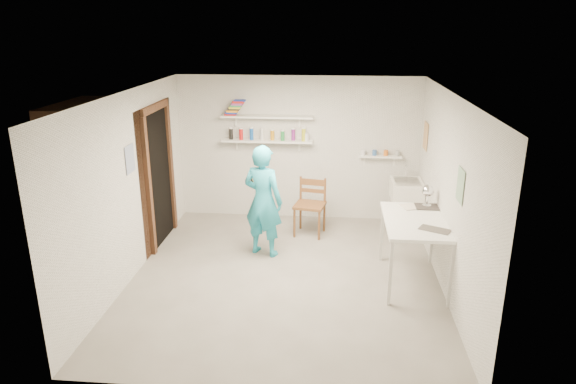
# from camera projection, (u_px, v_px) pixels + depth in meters

# --- Properties ---
(floor) EXTENTS (4.00, 4.50, 0.02)m
(floor) POSITION_uv_depth(u_px,v_px,m) (285.00, 277.00, 6.79)
(floor) COLOR slate
(floor) RESTS_ON ground
(ceiling) EXTENTS (4.00, 4.50, 0.02)m
(ceiling) POSITION_uv_depth(u_px,v_px,m) (285.00, 93.00, 6.03)
(ceiling) COLOR silver
(ceiling) RESTS_ON wall_back
(wall_back) EXTENTS (4.00, 0.02, 2.40)m
(wall_back) POSITION_uv_depth(u_px,v_px,m) (298.00, 149.00, 8.55)
(wall_back) COLOR silver
(wall_back) RESTS_ON ground
(wall_front) EXTENTS (4.00, 0.02, 2.40)m
(wall_front) POSITION_uv_depth(u_px,v_px,m) (259.00, 275.00, 4.28)
(wall_front) COLOR silver
(wall_front) RESTS_ON ground
(wall_left) EXTENTS (0.02, 4.50, 2.40)m
(wall_left) POSITION_uv_depth(u_px,v_px,m) (130.00, 186.00, 6.58)
(wall_left) COLOR silver
(wall_left) RESTS_ON ground
(wall_right) EXTENTS (0.02, 4.50, 2.40)m
(wall_right) POSITION_uv_depth(u_px,v_px,m) (449.00, 195.00, 6.24)
(wall_right) COLOR silver
(wall_right) RESTS_ON ground
(doorway_recess) EXTENTS (0.02, 0.90, 2.00)m
(doorway_recess) POSITION_uv_depth(u_px,v_px,m) (159.00, 178.00, 7.64)
(doorway_recess) COLOR black
(doorway_recess) RESTS_ON wall_left
(corridor_box) EXTENTS (1.40, 1.50, 2.10)m
(corridor_box) POSITION_uv_depth(u_px,v_px,m) (113.00, 173.00, 7.68)
(corridor_box) COLOR brown
(corridor_box) RESTS_ON ground
(door_lintel) EXTENTS (0.06, 1.05, 0.10)m
(door_lintel) POSITION_uv_depth(u_px,v_px,m) (155.00, 107.00, 7.31)
(door_lintel) COLOR brown
(door_lintel) RESTS_ON wall_left
(door_jamb_near) EXTENTS (0.06, 0.10, 2.00)m
(door_jamb_near) POSITION_uv_depth(u_px,v_px,m) (149.00, 188.00, 7.16)
(door_jamb_near) COLOR brown
(door_jamb_near) RESTS_ON ground
(door_jamb_far) EXTENTS (0.06, 0.10, 2.00)m
(door_jamb_far) POSITION_uv_depth(u_px,v_px,m) (171.00, 169.00, 8.11)
(door_jamb_far) COLOR brown
(door_jamb_far) RESTS_ON ground
(shelf_lower) EXTENTS (1.50, 0.22, 0.03)m
(shelf_lower) POSITION_uv_depth(u_px,v_px,m) (267.00, 141.00, 8.42)
(shelf_lower) COLOR white
(shelf_lower) RESTS_ON wall_back
(shelf_upper) EXTENTS (1.50, 0.22, 0.03)m
(shelf_upper) POSITION_uv_depth(u_px,v_px,m) (267.00, 117.00, 8.30)
(shelf_upper) COLOR white
(shelf_upper) RESTS_ON wall_back
(ledge_shelf) EXTENTS (0.70, 0.14, 0.03)m
(ledge_shelf) POSITION_uv_depth(u_px,v_px,m) (380.00, 156.00, 8.38)
(ledge_shelf) COLOR white
(ledge_shelf) RESTS_ON wall_back
(poster_left) EXTENTS (0.01, 0.28, 0.36)m
(poster_left) POSITION_uv_depth(u_px,v_px,m) (130.00, 159.00, 6.52)
(poster_left) COLOR #334C7F
(poster_left) RESTS_ON wall_left
(poster_right_a) EXTENTS (0.01, 0.34, 0.42)m
(poster_right_a) POSITION_uv_depth(u_px,v_px,m) (426.00, 136.00, 7.84)
(poster_right_a) COLOR #995933
(poster_right_a) RESTS_ON wall_right
(poster_right_b) EXTENTS (0.01, 0.30, 0.38)m
(poster_right_b) POSITION_uv_depth(u_px,v_px,m) (460.00, 185.00, 5.63)
(poster_right_b) COLOR #3F724C
(poster_right_b) RESTS_ON wall_right
(belfast_sink) EXTENTS (0.48, 0.60, 0.30)m
(belfast_sink) POSITION_uv_depth(u_px,v_px,m) (407.00, 190.00, 8.03)
(belfast_sink) COLOR white
(belfast_sink) RESTS_ON wall_right
(man) EXTENTS (0.69, 0.57, 1.61)m
(man) POSITION_uv_depth(u_px,v_px,m) (263.00, 201.00, 7.23)
(man) COLOR #25A0BB
(man) RESTS_ON ground
(wall_clock) EXTENTS (0.28, 0.14, 0.29)m
(wall_clock) POSITION_uv_depth(u_px,v_px,m) (259.00, 178.00, 7.35)
(wall_clock) COLOR beige
(wall_clock) RESTS_ON man
(wooden_chair) EXTENTS (0.53, 0.51, 0.97)m
(wooden_chair) POSITION_uv_depth(u_px,v_px,m) (310.00, 205.00, 8.01)
(wooden_chair) COLOR brown
(wooden_chair) RESTS_ON ground
(work_table) EXTENTS (0.78, 1.29, 0.86)m
(work_table) POSITION_uv_depth(u_px,v_px,m) (413.00, 251.00, 6.53)
(work_table) COLOR white
(work_table) RESTS_ON ground
(desk_lamp) EXTENTS (0.16, 0.16, 0.16)m
(desk_lamp) POSITION_uv_depth(u_px,v_px,m) (428.00, 191.00, 6.80)
(desk_lamp) COLOR silver
(desk_lamp) RESTS_ON work_table
(spray_cans) EXTENTS (1.29, 0.06, 0.17)m
(spray_cans) POSITION_uv_depth(u_px,v_px,m) (267.00, 135.00, 8.39)
(spray_cans) COLOR black
(spray_cans) RESTS_ON shelf_lower
(book_stack) EXTENTS (0.34, 0.14, 0.25)m
(book_stack) POSITION_uv_depth(u_px,v_px,m) (235.00, 108.00, 8.30)
(book_stack) COLOR red
(book_stack) RESTS_ON shelf_upper
(ledge_pots) EXTENTS (0.48, 0.07, 0.09)m
(ledge_pots) POSITION_uv_depth(u_px,v_px,m) (380.00, 153.00, 8.36)
(ledge_pots) COLOR silver
(ledge_pots) RESTS_ON ledge_shelf
(papers) EXTENTS (0.30, 0.22, 0.02)m
(papers) POSITION_uv_depth(u_px,v_px,m) (416.00, 219.00, 6.39)
(papers) COLOR silver
(papers) RESTS_ON work_table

